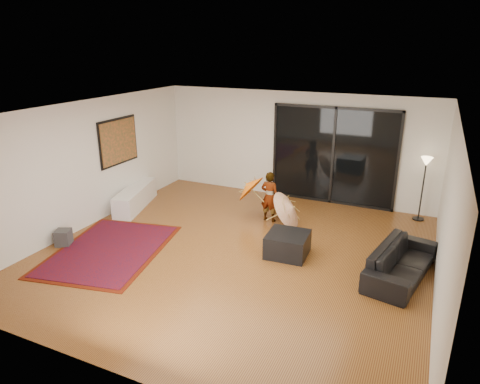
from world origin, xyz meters
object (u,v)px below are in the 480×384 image
Objects in this scene: sofa at (401,262)px; ottoman at (288,244)px; media_console at (136,197)px; child at (270,197)px.

ottoman is (-2.02, -0.03, -0.06)m from sofa.
sofa is (6.20, -0.81, 0.03)m from media_console.
sofa is 3.25m from child.
media_console is 6.25m from sofa.
sofa is at bearing 159.35° from child.
ottoman is at bearing -27.43° from media_console.
media_console is 0.94× the size of sofa.
sofa is at bearing 0.92° from ottoman.
child is at bearing 122.78° from ottoman.
sofa is 2.02m from ottoman.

